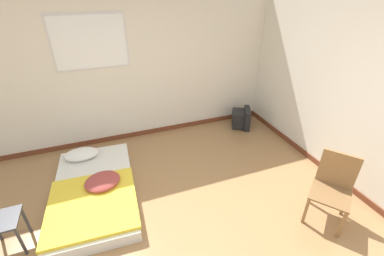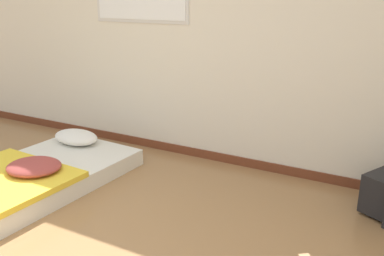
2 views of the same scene
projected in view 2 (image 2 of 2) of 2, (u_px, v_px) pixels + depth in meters
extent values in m
cube|color=silver|center=(186.00, 33.00, 4.30)|extent=(7.65, 0.06, 2.60)
cube|color=brown|center=(185.00, 150.00, 4.65)|extent=(7.65, 0.02, 0.09)
cube|color=silver|center=(31.00, 179.00, 3.86)|extent=(1.16, 1.98, 0.16)
ellipsoid|color=white|center=(76.00, 137.00, 4.51)|extent=(0.54, 0.37, 0.14)
ellipsoid|color=#993D38|center=(34.00, 167.00, 3.71)|extent=(0.56, 0.53, 0.11)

